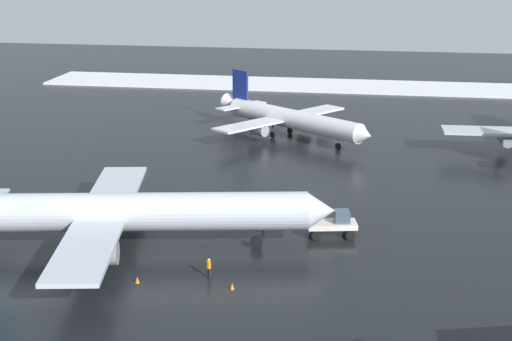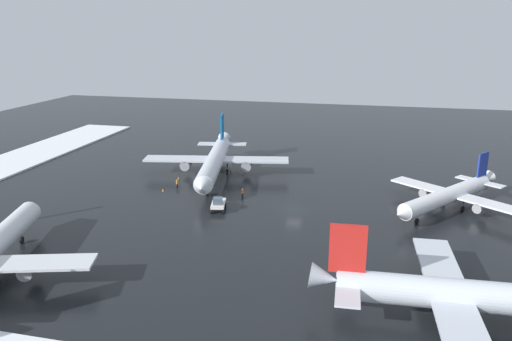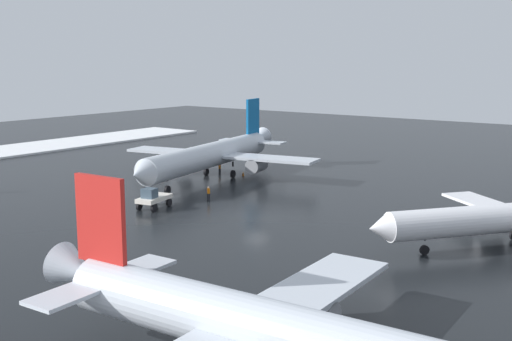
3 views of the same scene
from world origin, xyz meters
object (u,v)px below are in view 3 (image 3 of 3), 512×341
Objects in this scene: airplane_parked_starboard at (280,334)px; traffic_cone_mid_line at (243,174)px; ground_crew_mid_apron at (145,178)px; ground_crew_near_tug at (220,168)px; pushback_tug at (153,198)px; traffic_cone_wingtip_side at (123,184)px; traffic_cone_near_nose at (163,175)px; airplane_distant_tail at (212,155)px; ground_crew_by_nose_gear at (209,192)px.

airplane_parked_starboard is 62.89× the size of traffic_cone_mid_line.
ground_crew_near_tug is at bearing -73.08° from ground_crew_mid_apron.
airplane_parked_starboard is at bearing 174.65° from ground_crew_mid_apron.
traffic_cone_wingtip_side is (-13.20, 7.25, -1.01)m from pushback_tug.
pushback_tug is at bearing 140.94° from airplane_parked_starboard.
ground_crew_mid_apron is 5.92m from traffic_cone_near_nose.
ground_crew_near_tug is at bearing -166.60° from airplane_distant_tail.
traffic_cone_wingtip_side is at bearing -42.73° from airplane_distant_tail.
ground_crew_near_tug is 3.11× the size of traffic_cone_wingtip_side.
traffic_cone_wingtip_side is at bearing 149.93° from ground_crew_near_tug.
traffic_cone_wingtip_side is (-48.63, 33.15, -3.12)m from airplane_parked_starboard.
airplane_parked_starboard is 58.94m from traffic_cone_wingtip_side.
airplane_distant_tail is 65.79× the size of traffic_cone_wingtip_side.
traffic_cone_mid_line is at bearing 149.14° from airplane_distant_tail.
ground_crew_mid_apron is at bearing -116.56° from traffic_cone_mid_line.
pushback_tug reaches higher than ground_crew_near_tug.
ground_crew_mid_apron is at bearing -70.38° from traffic_cone_near_nose.
ground_crew_mid_apron is (-4.92, -8.54, -2.60)m from airplane_distant_tail.
ground_crew_mid_apron is 15.10m from traffic_cone_mid_line.
traffic_cone_near_nose is 11.80m from traffic_cone_mid_line.
pushback_tug is (-35.43, 25.90, -2.11)m from airplane_parked_starboard.
traffic_cone_mid_line is at bearing 126.34° from airplane_parked_starboard.
traffic_cone_wingtip_side is (-15.49, 0.06, -0.70)m from ground_crew_by_nose_gear.
pushback_tug is at bearing -170.32° from ground_crew_near_tug.
ground_crew_by_nose_gear is 3.11× the size of traffic_cone_mid_line.
airplane_distant_tail is at bearing -172.41° from pushback_tug.
ground_crew_near_tug is 8.54m from traffic_cone_near_nose.
ground_crew_near_tug is (-1.65, 3.70, -2.60)m from airplane_distant_tail.
ground_crew_mid_apron reaches higher than traffic_cone_wingtip_side.
pushback_tug is 2.90× the size of ground_crew_by_nose_gear.
airplane_distant_tail reaches higher than traffic_cone_mid_line.
ground_crew_near_tug reaches higher than traffic_cone_wingtip_side.
traffic_cone_near_nose is (-13.26, 15.10, -1.01)m from pushback_tug.
airplane_parked_starboard reaches higher than ground_crew_near_tug.
traffic_cone_near_nose is 1.00× the size of traffic_cone_mid_line.
traffic_cone_mid_line is 18.02m from traffic_cone_wingtip_side.
ground_crew_mid_apron is 3.11× the size of traffic_cone_wingtip_side.
traffic_cone_near_nose and traffic_cone_mid_line have the same top height.
airplane_parked_starboard is at bearing -40.10° from traffic_cone_near_nose.
traffic_cone_near_nose is at bearing -77.01° from airplane_distant_tail.
airplane_parked_starboard is 62.89× the size of traffic_cone_near_nose.
traffic_cone_mid_line is (8.71, 7.95, 0.00)m from traffic_cone_near_nose.
traffic_cone_wingtip_side is (-1.91, -2.32, -0.70)m from ground_crew_mid_apron.
airplane_parked_starboard is 64.59m from ground_crew_near_tug.
ground_crew_by_nose_gear is at bearing -66.67° from traffic_cone_mid_line.
ground_crew_mid_apron reaches higher than traffic_cone_mid_line.
pushback_tug reaches higher than traffic_cone_wingtip_side.
airplane_parked_starboard is at bearing -50.76° from traffic_cone_mid_line.
airplane_parked_starboard is 43.94m from pushback_tug.
pushback_tug is at bearing -48.72° from traffic_cone_near_nose.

